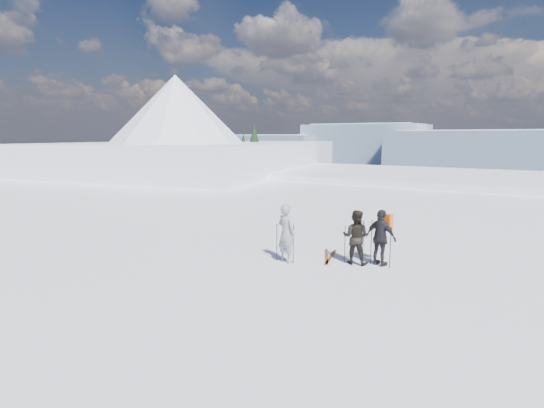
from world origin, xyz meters
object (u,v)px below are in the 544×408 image
(skier_pack, at_px, (381,238))
(skier_dark, at_px, (355,237))
(skier_grey, at_px, (286,233))
(skis_loose, at_px, (329,257))

(skier_pack, bearing_deg, skier_dark, 32.30)
(skier_grey, height_order, skis_loose, skier_grey)
(skis_loose, bearing_deg, skier_pack, 0.36)
(skier_dark, height_order, skis_loose, skier_dark)
(skier_grey, distance_m, skis_loose, 1.67)
(skier_grey, distance_m, skier_dark, 2.05)
(skier_grey, height_order, skier_pack, skier_grey)
(skis_loose, bearing_deg, skier_dark, -12.59)
(skier_grey, bearing_deg, skier_dark, -136.52)
(skier_grey, bearing_deg, skier_pack, -138.77)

